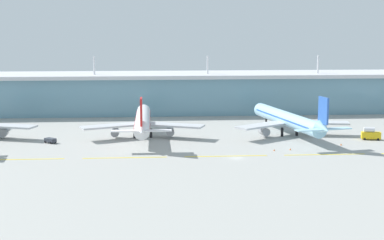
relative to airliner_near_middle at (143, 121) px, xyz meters
name	(u,v)px	position (x,y,z in m)	size (l,w,h in m)	color
ground_plane	(236,158)	(31.54, -38.86, -6.45)	(600.00, 600.00, 0.00)	#9E9E99
terminal_building	(206,92)	(31.54, 65.63, 3.80)	(288.00, 34.00, 29.08)	#6693A8
airliner_near_middle	(143,121)	(0.00, 0.00, 0.00)	(48.80, 62.03, 18.90)	white
airliner_far_middle	(288,120)	(58.22, -0.35, 0.00)	(47.81, 65.65, 18.90)	#9ED1EA
taxiway_stripe_west	(21,159)	(-39.46, -35.70, -6.43)	(28.00, 0.70, 0.04)	yellow
taxiway_stripe_mid_west	(125,158)	(-5.46, -35.70, -6.43)	(28.00, 0.70, 0.04)	yellow
taxiway_stripe_centre	(226,156)	(28.54, -35.70, -6.43)	(28.00, 0.70, 0.04)	yellow
taxiway_stripe_mid_east	(325,155)	(62.54, -35.70, -6.43)	(28.00, 0.70, 0.04)	yellow
fuel_truck	(370,134)	(88.01, -11.41, -4.18)	(7.57, 3.95, 4.95)	gold
pushback_tug	(50,140)	(-34.56, -9.27, -5.35)	(4.92, 4.65, 1.85)	#333842
safety_cone_left_wingtip	(274,150)	(46.59, -28.66, -6.10)	(0.56, 0.56, 0.70)	orange
safety_cone_nose_front	(290,149)	(52.57, -27.73, -6.10)	(0.56, 0.56, 0.70)	orange
safety_cone_right_wingtip	(341,144)	(73.29, -20.86, -6.10)	(0.56, 0.56, 0.70)	orange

